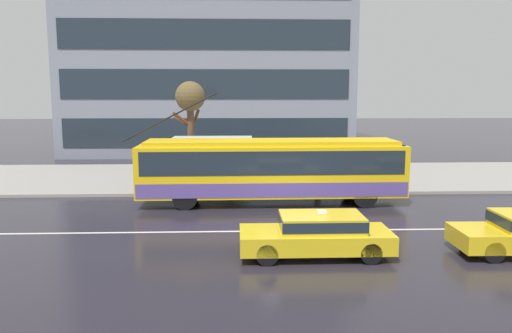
% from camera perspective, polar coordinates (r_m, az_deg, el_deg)
% --- Properties ---
extents(ground_plane, '(160.00, 160.00, 0.00)m').
position_cam_1_polar(ground_plane, '(18.85, 4.35, -6.38)').
color(ground_plane, '#242029').
extents(sidewalk_slab, '(80.00, 10.00, 0.14)m').
position_cam_1_polar(sidewalk_slab, '(28.51, 2.06, -1.18)').
color(sidewalk_slab, gray).
rests_on(sidewalk_slab, ground_plane).
extents(lane_centre_line, '(72.00, 0.14, 0.01)m').
position_cam_1_polar(lane_centre_line, '(17.70, 4.80, -7.36)').
color(lane_centre_line, silver).
rests_on(lane_centre_line, ground_plane).
extents(trolleybus, '(12.11, 2.61, 4.88)m').
position_cam_1_polar(trolleybus, '(21.73, 1.80, -0.23)').
color(trolleybus, yellow).
rests_on(trolleybus, ground_plane).
extents(taxi_oncoming_near, '(4.47, 1.76, 1.39)m').
position_cam_1_polar(taxi_oncoming_near, '(14.93, 7.08, -7.59)').
color(taxi_oncoming_near, yellow).
rests_on(taxi_oncoming_near, ground_plane).
extents(bus_shelter, '(3.95, 1.60, 2.51)m').
position_cam_1_polar(bus_shelter, '(25.17, -4.99, 1.96)').
color(bus_shelter, gray).
rests_on(bus_shelter, sidewalk_slab).
extents(pedestrian_at_shelter, '(1.36, 1.36, 1.98)m').
position_cam_1_polar(pedestrian_at_shelter, '(25.35, -3.06, 1.37)').
color(pedestrian_at_shelter, brown).
rests_on(pedestrian_at_shelter, sidewalk_slab).
extents(pedestrian_approaching_curb, '(1.19, 1.19, 2.04)m').
position_cam_1_polar(pedestrian_approaching_curb, '(26.26, -6.99, 1.74)').
color(pedestrian_approaching_curb, navy).
rests_on(pedestrian_approaching_curb, sidewalk_slab).
extents(pedestrian_walking_past, '(1.18, 1.18, 1.96)m').
position_cam_1_polar(pedestrian_walking_past, '(25.96, 7.38, 1.49)').
color(pedestrian_walking_past, black).
rests_on(pedestrian_walking_past, sidewalk_slab).
extents(street_tree_bare, '(1.72, 1.89, 5.31)m').
position_cam_1_polar(street_tree_bare, '(26.41, -7.58, 7.31)').
color(street_tree_bare, brown).
rests_on(street_tree_bare, sidewalk_slab).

